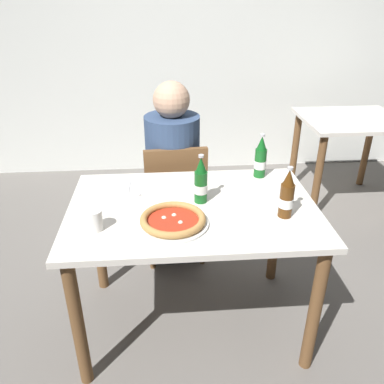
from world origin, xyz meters
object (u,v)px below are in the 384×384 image
object	(u,v)px
beer_bottle_center	(287,196)
napkin_with_cutlery	(133,188)
chair_behind_table	(175,196)
diner_seated	(173,179)
pizza_margherita_near	(173,220)
dining_table_background	(349,137)
beer_bottle_right	(201,182)
dining_table_main	(193,226)
beer_bottle_left	(261,159)
paper_cup	(94,220)

from	to	relation	value
beer_bottle_center	napkin_with_cutlery	bearing A→B (deg)	154.62
chair_behind_table	diner_seated	size ratio (longest dim) A/B	0.70
chair_behind_table	pizza_margherita_near	size ratio (longest dim) A/B	2.67
diner_seated	dining_table_background	bearing A→B (deg)	24.43
beer_bottle_center	beer_bottle_right	bearing A→B (deg)	155.68
dining_table_background	pizza_margherita_near	bearing A→B (deg)	-135.28
dining_table_main	dining_table_background	bearing A→B (deg)	43.46
beer_bottle_right	pizza_margherita_near	bearing A→B (deg)	-125.27
dining_table_main	dining_table_background	size ratio (longest dim) A/B	1.50
dining_table_background	beer_bottle_center	world-z (taller)	beer_bottle_center
beer_bottle_right	napkin_with_cutlery	xyz separation A→B (m)	(-0.34, 0.17, -0.10)
beer_bottle_left	dining_table_main	bearing A→B (deg)	-142.17
dining_table_main	beer_bottle_right	distance (m)	0.23
beer_bottle_right	beer_bottle_left	bearing A→B (deg)	36.77
pizza_margherita_near	chair_behind_table	bearing A→B (deg)	87.53
diner_seated	paper_cup	world-z (taller)	diner_seated
chair_behind_table	dining_table_background	bearing A→B (deg)	-158.24
chair_behind_table	diner_seated	distance (m)	0.11
dining_table_background	napkin_with_cutlery	distance (m)	2.05
beer_bottle_right	paper_cup	xyz separation A→B (m)	(-0.48, -0.22, -0.06)
dining_table_main	diner_seated	xyz separation A→B (m)	(-0.07, 0.66, -0.05)
dining_table_background	chair_behind_table	bearing A→B (deg)	-153.90
beer_bottle_left	napkin_with_cutlery	world-z (taller)	beer_bottle_left
beer_bottle_center	paper_cup	world-z (taller)	beer_bottle_center
diner_seated	beer_bottle_center	bearing A→B (deg)	-58.10
dining_table_main	chair_behind_table	distance (m)	0.63
chair_behind_table	dining_table_background	size ratio (longest dim) A/B	1.06
pizza_margherita_near	napkin_with_cutlery	bearing A→B (deg)	118.04
beer_bottle_left	beer_bottle_right	world-z (taller)	same
dining_table_main	dining_table_background	world-z (taller)	same
chair_behind_table	beer_bottle_left	size ratio (longest dim) A/B	3.44
dining_table_background	beer_bottle_right	world-z (taller)	beer_bottle_right
dining_table_main	paper_cup	distance (m)	0.50
dining_table_main	chair_behind_table	bearing A→B (deg)	96.39
chair_behind_table	beer_bottle_right	distance (m)	0.69
diner_seated	dining_table_background	distance (m)	1.62
dining_table_background	napkin_with_cutlery	world-z (taller)	napkin_with_cutlery
paper_cup	napkin_with_cutlery	bearing A→B (deg)	70.21
pizza_margherita_near	dining_table_main	bearing A→B (deg)	57.63
chair_behind_table	diner_seated	bearing A→B (deg)	-88.28
beer_bottle_left	napkin_with_cutlery	bearing A→B (deg)	-172.34
pizza_margherita_near	napkin_with_cutlery	world-z (taller)	pizza_margherita_near
chair_behind_table	napkin_with_cutlery	bearing A→B (deg)	55.16
diner_seated	pizza_margherita_near	distance (m)	0.84
diner_seated	beer_bottle_right	bearing A→B (deg)	-79.35
dining_table_background	pizza_margherita_near	world-z (taller)	pizza_margherita_near
diner_seated	beer_bottle_left	xyz separation A→B (m)	(0.47, -0.35, 0.27)
beer_bottle_center	beer_bottle_left	bearing A→B (deg)	92.37
dining_table_main	pizza_margherita_near	bearing A→B (deg)	-122.37
napkin_with_cutlery	paper_cup	distance (m)	0.42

